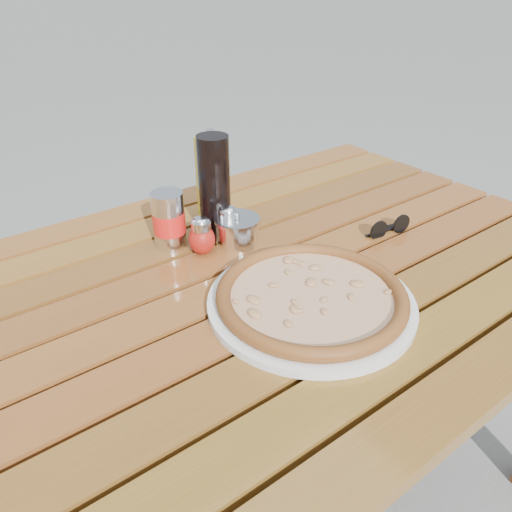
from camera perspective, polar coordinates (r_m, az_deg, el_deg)
ground at (r=1.50m, az=0.51°, el=-26.79°), size 60.00×60.00×0.00m
table at (r=1.00m, az=0.69°, el=-5.68°), size 1.40×0.90×0.75m
plate at (r=0.87m, az=6.29°, el=-5.31°), size 0.42×0.42×0.01m
pizza at (r=0.86m, az=6.35°, el=-4.47°), size 0.36×0.36×0.03m
pepper_shaker at (r=1.01m, az=-6.22°, el=2.29°), size 0.07×0.07×0.08m
oregano_shaker at (r=1.05m, az=-3.15°, el=3.59°), size 0.07×0.07×0.08m
dark_bottle at (r=1.05m, az=-4.77°, el=7.81°), size 0.08×0.08×0.22m
soda_can at (r=1.04m, az=-9.93°, el=4.02°), size 0.08×0.08×0.12m
olive_oil_cruet at (r=1.13m, az=-5.06°, el=8.67°), size 0.06×0.06×0.21m
parmesan_tin at (r=1.05m, az=-2.17°, el=2.94°), size 0.11×0.11×0.07m
sunglasses at (r=1.13m, az=14.98°, el=3.16°), size 0.11×0.04×0.04m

